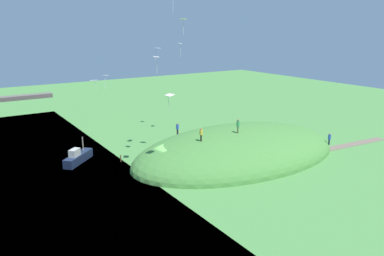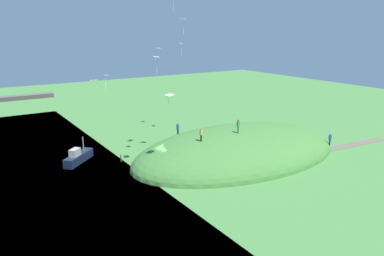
% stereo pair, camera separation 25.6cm
% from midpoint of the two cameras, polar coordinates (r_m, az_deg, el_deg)
% --- Properties ---
extents(ground_plane, '(160.00, 160.00, 0.00)m').
position_cam_midpoint_polar(ground_plane, '(46.01, -3.56, -5.81)').
color(ground_plane, '#48823E').
extents(grass_hill, '(30.17, 17.96, 7.13)m').
position_cam_midpoint_polar(grass_hill, '(50.40, 7.17, -4.03)').
color(grass_hill, '#447E37').
rests_on(grass_hill, ground_plane).
extents(dirt_path, '(12.80, 2.69, 0.04)m').
position_cam_midpoint_polar(dirt_path, '(59.02, 23.40, -2.33)').
color(dirt_path, '#6C5D4F').
rests_on(dirt_path, ground_plane).
extents(boat_on_lake, '(4.61, 4.49, 2.93)m').
position_cam_midpoint_polar(boat_on_lake, '(49.05, -16.76, -4.26)').
color(boat_on_lake, '#19233C').
rests_on(boat_on_lake, lake_water).
extents(person_near_shore, '(0.52, 0.52, 1.79)m').
position_cam_midpoint_polar(person_near_shore, '(47.22, 7.19, 0.55)').
color(person_near_shore, '#3C382B').
rests_on(person_near_shore, grass_hill).
extents(person_walking_path, '(0.47, 0.47, 1.68)m').
position_cam_midpoint_polar(person_walking_path, '(54.72, 20.37, -1.38)').
color(person_walking_path, '#1E3042').
rests_on(person_walking_path, grass_hill).
extents(person_with_child, '(0.45, 0.45, 1.64)m').
position_cam_midpoint_polar(person_with_child, '(44.65, 1.56, -0.73)').
color(person_with_child, black).
rests_on(person_with_child, grass_hill).
extents(person_on_hilltop, '(0.50, 0.50, 1.57)m').
position_cam_midpoint_polar(person_on_hilltop, '(51.14, -2.03, 0.11)').
color(person_on_hilltop, black).
rests_on(person_on_hilltop, grass_hill).
extents(kite_0, '(0.82, 0.89, 2.11)m').
position_cam_midpoint_polar(kite_0, '(57.56, -1.57, 12.55)').
color(kite_0, silver).
extents(kite_1, '(0.75, 0.83, 1.98)m').
position_cam_midpoint_polar(kite_1, '(50.03, -12.83, 7.59)').
color(kite_1, white).
extents(kite_2, '(0.70, 0.83, 1.43)m').
position_cam_midpoint_polar(kite_2, '(46.07, -5.13, 11.87)').
color(kite_2, white).
extents(kite_4, '(0.82, 1.11, 1.79)m').
position_cam_midpoint_polar(kite_4, '(40.49, -3.26, 4.93)').
color(kite_4, silver).
extents(kite_6, '(0.93, 1.01, 1.92)m').
position_cam_midpoint_polar(kite_6, '(46.68, -1.16, 16.05)').
color(kite_6, silver).
extents(kite_7, '(1.09, 0.79, 1.27)m').
position_cam_midpoint_polar(kite_7, '(48.15, -14.57, 7.01)').
color(kite_7, white).
extents(kite_8, '(0.94, 1.10, 1.87)m').
position_cam_midpoint_polar(kite_8, '(42.03, -5.28, 10.59)').
color(kite_8, silver).
extents(mooring_post, '(0.14, 0.14, 0.90)m').
position_cam_midpoint_polar(mooring_post, '(48.07, -10.60, -4.55)').
color(mooring_post, brown).
rests_on(mooring_post, ground_plane).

